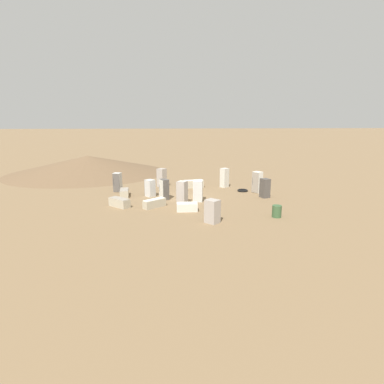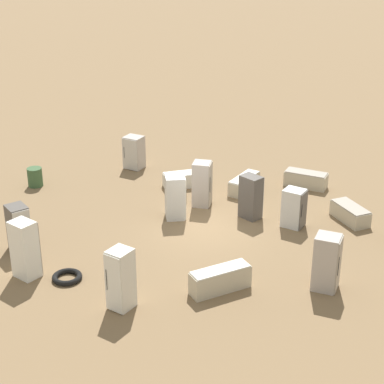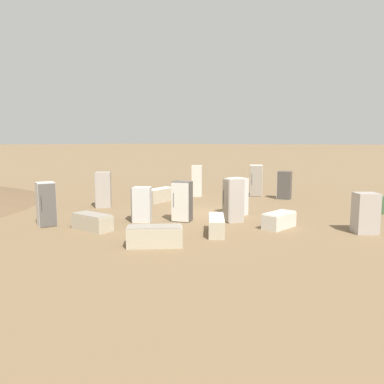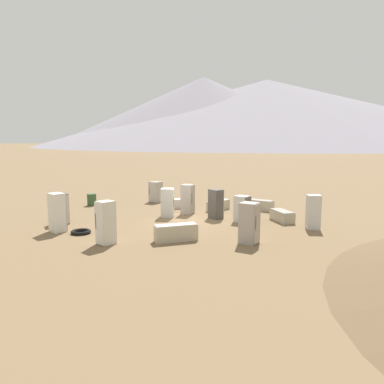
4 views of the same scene
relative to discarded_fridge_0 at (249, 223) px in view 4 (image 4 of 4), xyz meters
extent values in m
plane|color=brown|center=(-5.38, -1.50, -0.91)|extent=(1000.00, 1000.00, 0.00)
cone|color=gray|center=(-251.41, 125.76, 23.95)|extent=(337.53, 337.53, 49.72)
cone|color=gray|center=(-244.05, 73.31, 23.23)|extent=(211.28, 211.28, 48.28)
cube|color=#A89E93|center=(-0.01, -0.01, 0.00)|extent=(1.01, 1.01, 1.82)
cube|color=gray|center=(0.26, 0.25, 0.00)|extent=(0.49, 0.51, 1.74)
cylinder|color=#2D2D2D|center=(0.46, 0.10, 0.09)|extent=(0.02, 0.02, 0.64)
cube|color=#A89E93|center=(-12.11, -2.04, -0.16)|extent=(1.05, 1.03, 1.50)
cube|color=#BCB7AD|center=(-11.89, -2.33, -0.16)|extent=(0.63, 0.50, 1.44)
cylinder|color=#2D2D2D|center=(-12.09, -2.53, -0.09)|extent=(0.02, 0.02, 0.52)
cube|color=beige|center=(-9.23, -0.94, -0.62)|extent=(0.87, 1.57, 0.58)
cube|color=silver|center=(-9.23, -0.94, -0.31)|extent=(0.83, 1.51, 0.04)
cube|color=beige|center=(-1.56, -6.09, 0.04)|extent=(0.88, 0.90, 1.91)
cube|color=silver|center=(-1.38, -6.39, 0.04)|extent=(0.53, 0.35, 1.83)
cylinder|color=#2D2D2D|center=(-1.54, -6.53, 0.14)|extent=(0.02, 0.02, 0.67)
cube|color=#A89E93|center=(-7.18, -0.93, 0.00)|extent=(0.95, 0.94, 1.82)
cube|color=gray|center=(-6.97, -0.64, 0.00)|extent=(0.56, 0.42, 1.75)
cylinder|color=#2D2D2D|center=(-6.76, -0.76, 0.09)|extent=(0.02, 0.02, 0.64)
cube|color=#B2A88E|center=(-7.08, 3.90, -0.59)|extent=(1.78, 1.67, 0.63)
cube|color=gray|center=(-7.08, 3.90, -0.26)|extent=(1.71, 1.60, 0.04)
cube|color=#4C4742|center=(-6.40, -8.20, -0.09)|extent=(0.85, 0.76, 1.63)
cube|color=#BCB7AD|center=(-6.02, -8.12, -0.09)|extent=(0.16, 0.59, 1.57)
cylinder|color=#2D2D2D|center=(-5.94, -8.33, -0.01)|extent=(0.02, 0.02, 0.57)
cube|color=silver|center=(-4.11, 1.39, -0.17)|extent=(0.97, 0.95, 1.47)
cube|color=#56514C|center=(-3.79, 1.62, -0.17)|extent=(0.38, 0.53, 1.41)
cylinder|color=#2D2D2D|center=(-3.63, 1.45, -0.10)|extent=(0.02, 0.02, 0.51)
cube|color=silver|center=(-6.56, -2.33, -0.06)|extent=(0.93, 0.89, 1.70)
cube|color=silver|center=(-6.45, -1.98, -0.06)|extent=(0.71, 0.24, 1.64)
cylinder|color=#2D2D2D|center=(-6.19, -2.02, 0.03)|extent=(0.02, 0.02, 0.60)
cube|color=#B2A88E|center=(-1.20, -3.04, -0.54)|extent=(0.70, 1.97, 0.73)
cube|color=silver|center=(-1.20, -3.04, -0.16)|extent=(0.67, 1.89, 0.04)
cube|color=#B2A88E|center=(-7.76, 1.30, -0.61)|extent=(1.48, 1.82, 0.60)
cube|color=silver|center=(-7.76, 1.30, -0.29)|extent=(1.42, 1.75, 0.04)
cube|color=silver|center=(-4.48, -8.33, 0.06)|extent=(0.96, 0.89, 1.94)
cube|color=gray|center=(-4.63, -8.04, 0.06)|extent=(0.66, 0.38, 1.86)
cylinder|color=#2D2D2D|center=(-4.41, -7.89, 0.16)|extent=(0.02, 0.02, 0.68)
cube|color=#B2A88E|center=(-3.60, 3.61, -0.62)|extent=(1.67, 0.73, 0.58)
cube|color=gray|center=(-3.60, 3.61, -0.31)|extent=(1.60, 0.70, 0.04)
cube|color=#4C4742|center=(-5.39, 0.30, -0.06)|extent=(0.92, 0.78, 1.70)
cube|color=silver|center=(-5.49, 0.58, -0.06)|extent=(0.72, 0.28, 1.63)
cylinder|color=#2D2D2D|center=(-5.24, 0.70, 0.03)|extent=(0.02, 0.02, 0.60)
cube|color=silver|center=(-1.58, 4.25, -0.03)|extent=(0.81, 0.84, 1.76)
cube|color=#56514C|center=(-1.88, 4.37, -0.03)|extent=(0.27, 0.61, 1.69)
cylinder|color=#2D2D2D|center=(-1.82, 4.59, 0.06)|extent=(0.02, 0.02, 0.62)
torus|color=black|center=(-3.75, -7.22, -0.82)|extent=(0.96, 0.96, 0.18)
cylinder|color=#385633|center=(-11.81, -6.61, -0.50)|extent=(0.63, 0.63, 0.81)
camera|label=1|loc=(-29.69, 2.72, 5.17)|focal=28.00mm
camera|label=2|loc=(13.97, -10.68, 9.85)|focal=60.00mm
camera|label=3|loc=(-15.01, 12.61, 2.43)|focal=35.00mm
camera|label=4|loc=(14.85, -6.72, 3.63)|focal=35.00mm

